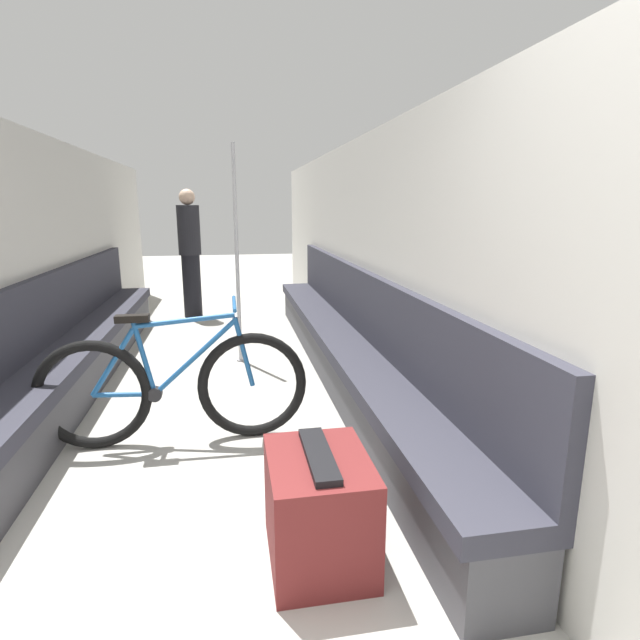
# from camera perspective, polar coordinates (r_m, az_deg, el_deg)

# --- Properties ---
(wall_left) EXTENTS (0.10, 9.79, 2.10)m
(wall_left) POSITION_cam_1_polar(r_m,az_deg,el_deg) (4.51, -30.26, 5.28)
(wall_left) COLOR beige
(wall_left) RESTS_ON ground
(wall_right) EXTENTS (0.10, 9.79, 2.10)m
(wall_right) POSITION_cam_1_polar(r_m,az_deg,el_deg) (4.41, 5.52, 6.84)
(wall_right) COLOR beige
(wall_right) RESTS_ON ground
(bench_seat_row_left) EXTENTS (0.42, 5.55, 0.98)m
(bench_seat_row_left) POSITION_cam_1_polar(r_m,az_deg,el_deg) (4.47, -26.89, -3.98)
(bench_seat_row_left) COLOR #3D3D42
(bench_seat_row_left) RESTS_ON ground
(bench_seat_row_right) EXTENTS (0.42, 5.55, 0.98)m
(bench_seat_row_right) POSITION_cam_1_polar(r_m,az_deg,el_deg) (4.39, 2.81, -2.86)
(bench_seat_row_right) COLOR #3D3D42
(bench_seat_row_right) RESTS_ON ground
(bicycle) EXTENTS (1.70, 0.46, 0.92)m
(bicycle) POSITION_cam_1_polar(r_m,az_deg,el_deg) (3.36, -16.29, -7.44)
(bicycle) COLOR black
(bicycle) RESTS_ON ground
(grab_pole_near) EXTENTS (0.08, 0.08, 2.08)m
(grab_pole_near) POSITION_cam_1_polar(r_m,az_deg,el_deg) (4.85, -9.46, 6.84)
(grab_pole_near) COLOR gray
(grab_pole_near) RESTS_ON ground
(passenger_standing) EXTENTS (0.30, 0.30, 1.73)m
(passenger_standing) POSITION_cam_1_polar(r_m,az_deg,el_deg) (7.05, -14.63, 7.52)
(passenger_standing) COLOR black
(passenger_standing) RESTS_ON ground
(luggage_bag) EXTENTS (0.43, 0.55, 0.51)m
(luggage_bag) POSITION_cam_1_polar(r_m,az_deg,el_deg) (2.30, -0.15, -20.69)
(luggage_bag) COLOR maroon
(luggage_bag) RESTS_ON ground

